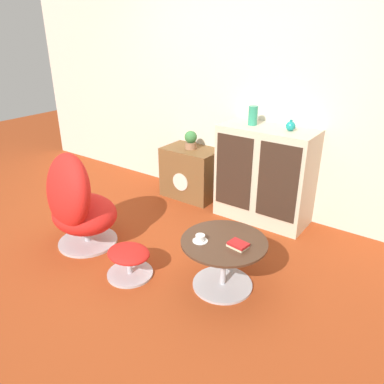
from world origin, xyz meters
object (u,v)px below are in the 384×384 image
object	(u,v)px
ottoman	(129,258)
vase_inner_left	(291,126)
coffee_table	(223,258)
book_stack	(238,245)
egg_chair	(77,203)
potted_plant	(191,140)
teacup	(200,239)
tv_console	(191,173)
vase_leftmost	(253,116)
sideboard	(265,175)

from	to	relation	value
ottoman	vase_inner_left	bearing A→B (deg)	67.38
coffee_table	book_stack	world-z (taller)	book_stack
egg_chair	potted_plant	distance (m)	1.54
egg_chair	book_stack	size ratio (longest dim) A/B	6.01
potted_plant	teacup	bearing A→B (deg)	-51.67
coffee_table	book_stack	size ratio (longest dim) A/B	4.25
potted_plant	teacup	xyz separation A→B (m)	(1.08, -1.36, -0.27)
tv_console	teacup	distance (m)	1.74
potted_plant	coffee_table	bearing A→B (deg)	-45.70
ottoman	vase_leftmost	distance (m)	1.83
sideboard	tv_console	distance (m)	0.97
sideboard	vase_leftmost	bearing A→B (deg)	178.78
egg_chair	book_stack	xyz separation A→B (m)	(1.53, 0.24, 0.00)
teacup	book_stack	bearing A→B (deg)	18.97
vase_leftmost	book_stack	distance (m)	1.52
vase_inner_left	sideboard	bearing A→B (deg)	-178.98
egg_chair	vase_inner_left	world-z (taller)	vase_inner_left
coffee_table	vase_leftmost	distance (m)	1.55
coffee_table	ottoman	bearing A→B (deg)	-154.74
coffee_table	potted_plant	world-z (taller)	potted_plant
sideboard	vase_inner_left	xyz separation A→B (m)	(0.22, 0.00, 0.54)
tv_console	vase_inner_left	xyz separation A→B (m)	(1.17, -0.01, 0.74)
vase_leftmost	potted_plant	bearing A→B (deg)	178.85
vase_inner_left	teacup	bearing A→B (deg)	-94.10
sideboard	tv_console	xyz separation A→B (m)	(-0.95, 0.02, -0.20)
egg_chair	ottoman	distance (m)	0.75
teacup	ottoman	bearing A→B (deg)	-158.44
egg_chair	ottoman	size ratio (longest dim) A/B	2.45
vase_leftmost	vase_inner_left	distance (m)	0.40
tv_console	ottoman	distance (m)	1.67
vase_inner_left	book_stack	bearing A→B (deg)	-82.00
egg_chair	coffee_table	distance (m)	1.43
sideboard	vase_leftmost	world-z (taller)	vase_leftmost
tv_console	egg_chair	world-z (taller)	egg_chair
coffee_table	vase_inner_left	world-z (taller)	vase_inner_left
sideboard	teacup	distance (m)	1.35
coffee_table	vase_inner_left	distance (m)	1.46
sideboard	vase_inner_left	world-z (taller)	vase_inner_left
sideboard	egg_chair	size ratio (longest dim) A/B	1.06
potted_plant	vase_inner_left	bearing A→B (deg)	-0.76
ottoman	potted_plant	xyz separation A→B (m)	(-0.52, 1.58, 0.54)
ottoman	coffee_table	world-z (taller)	coffee_table
egg_chair	coffee_table	world-z (taller)	egg_chair
vase_leftmost	book_stack	world-z (taller)	vase_leftmost
teacup	book_stack	xyz separation A→B (m)	(0.27, 0.09, -0.00)
egg_chair	coffee_table	size ratio (longest dim) A/B	1.41
teacup	sideboard	bearing A→B (deg)	95.13
tv_console	teacup	world-z (taller)	tv_console
book_stack	tv_console	bearing A→B (deg)	136.65
ottoman	coffee_table	size ratio (longest dim) A/B	0.58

